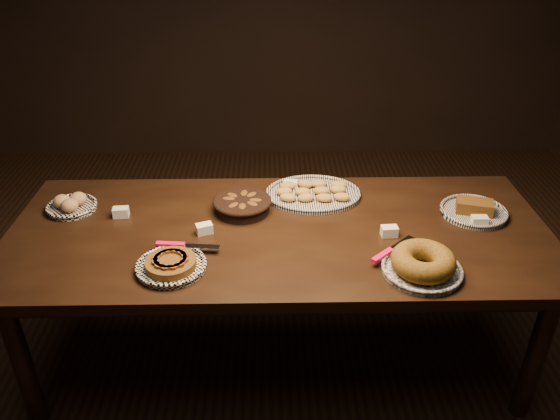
{
  "coord_description": "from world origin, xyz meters",
  "views": [
    {
      "loc": [
        -0.04,
        -2.04,
        2.04
      ],
      "look_at": [
        0.0,
        0.05,
        0.82
      ],
      "focal_mm": 35.0,
      "sensor_mm": 36.0,
      "label": 1
    }
  ],
  "objects_px": {
    "buffet_table": "(279,243)",
    "bundt_cake_plate": "(422,264)",
    "apple_tart_plate": "(171,264)",
    "madeleine_platter": "(313,193)"
  },
  "relations": [
    {
      "from": "apple_tart_plate",
      "to": "bundt_cake_plate",
      "type": "bearing_deg",
      "value": 6.65
    },
    {
      "from": "apple_tart_plate",
      "to": "madeleine_platter",
      "type": "bearing_deg",
      "value": 53.27
    },
    {
      "from": "madeleine_platter",
      "to": "bundt_cake_plate",
      "type": "xyz_separation_m",
      "value": [
        0.38,
        -0.63,
        0.02
      ]
    },
    {
      "from": "madeleine_platter",
      "to": "bundt_cake_plate",
      "type": "distance_m",
      "value": 0.73
    },
    {
      "from": "apple_tart_plate",
      "to": "bundt_cake_plate",
      "type": "xyz_separation_m",
      "value": [
        0.98,
        -0.04,
        0.02
      ]
    },
    {
      "from": "apple_tart_plate",
      "to": "madeleine_platter",
      "type": "xyz_separation_m",
      "value": [
        0.6,
        0.58,
        -0.0
      ]
    },
    {
      "from": "buffet_table",
      "to": "apple_tart_plate",
      "type": "relative_size",
      "value": 7.39
    },
    {
      "from": "buffet_table",
      "to": "bundt_cake_plate",
      "type": "bearing_deg",
      "value": -30.66
    },
    {
      "from": "madeleine_platter",
      "to": "apple_tart_plate",
      "type": "bearing_deg",
      "value": -142.31
    },
    {
      "from": "bundt_cake_plate",
      "to": "buffet_table",
      "type": "bearing_deg",
      "value": 153.44
    }
  ]
}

